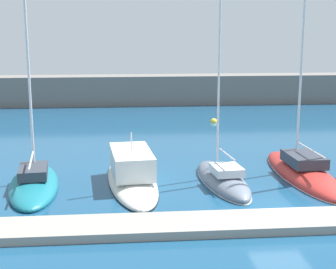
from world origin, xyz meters
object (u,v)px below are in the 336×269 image
(sailboat_red_fifth, at_px, (303,172))
(mooring_buoy_yellow, at_px, (214,122))
(sailboat_slate_fourth, at_px, (223,179))
(sailboat_teal_second, at_px, (34,182))
(motorboat_ivory_third, at_px, (132,174))

(sailboat_red_fifth, height_order, mooring_buoy_yellow, sailboat_red_fifth)
(sailboat_slate_fourth, bearing_deg, sailboat_teal_second, 82.79)
(motorboat_ivory_third, xyz_separation_m, mooring_buoy_yellow, (7.58, 17.04, -0.45))
(sailboat_teal_second, relative_size, mooring_buoy_yellow, 25.57)
(motorboat_ivory_third, distance_m, mooring_buoy_yellow, 18.65)
(sailboat_teal_second, distance_m, mooring_buoy_yellow, 21.55)
(mooring_buoy_yellow, bearing_deg, sailboat_red_fifth, -83.35)
(sailboat_teal_second, height_order, sailboat_red_fifth, sailboat_teal_second)
(motorboat_ivory_third, distance_m, sailboat_red_fifth, 9.54)
(sailboat_slate_fourth, distance_m, mooring_buoy_yellow, 17.85)
(motorboat_ivory_third, height_order, sailboat_slate_fourth, sailboat_slate_fourth)
(sailboat_red_fifth, distance_m, mooring_buoy_yellow, 16.93)
(sailboat_teal_second, height_order, motorboat_ivory_third, sailboat_teal_second)
(motorboat_ivory_third, bearing_deg, mooring_buoy_yellow, -29.33)
(sailboat_red_fifth, relative_size, mooring_buoy_yellow, 23.29)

